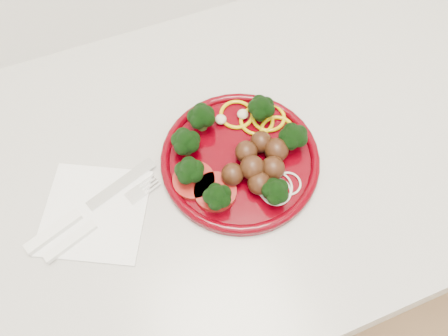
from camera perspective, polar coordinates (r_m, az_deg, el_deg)
name	(u,v)px	position (r m, az deg, el deg)	size (l,w,h in m)	color
counter	(203,253)	(1.08, -2.79, -10.98)	(2.40, 0.60, 0.90)	silver
plate	(240,157)	(0.65, 2.11, 1.39)	(0.24, 0.24, 0.06)	#4A0007
napkin	(95,212)	(0.65, -16.51, -5.54)	(0.14, 0.14, 0.00)	white
knife	(76,216)	(0.65, -18.78, -5.94)	(0.21, 0.09, 0.01)	silver
fork	(84,231)	(0.64, -17.76, -7.89)	(0.18, 0.08, 0.01)	white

